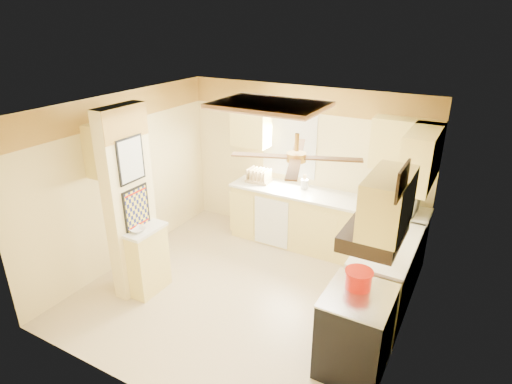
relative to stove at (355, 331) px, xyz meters
The scene contains 34 objects.
floor 1.82m from the stove, 161.77° to the left, with size 4.00×4.00×0.00m, color tan.
ceiling 2.69m from the stove, 161.77° to the left, with size 4.00×4.00×0.00m, color white.
wall_back 3.07m from the stove, 124.28° to the left, with size 4.00×4.00×0.00m, color #F1DA93.
wall_front 2.29m from the stove, 141.04° to the right, with size 4.00×4.00×0.00m, color #F1DA93.
wall_left 3.79m from the stove, behind, with size 3.80×3.80×0.00m, color #F1DA93.
wall_right 1.02m from the stove, 59.02° to the left, with size 3.80×3.80×0.00m, color #F1DA93.
wallpaper_border 3.48m from the stove, 124.50° to the left, with size 4.00×0.02×0.40m, color #F0B846.
partition_column 3.12m from the stove, behind, with size 0.20×0.70×2.50m, color #F1DA93.
partition_ledge 2.80m from the stove, behind, with size 0.25×0.55×0.90m, color #FFE47B.
ledge_top 2.84m from the stove, behind, with size 0.28×0.58×0.04m, color white.
lower_cabinets_back 2.45m from the stove, 118.55° to the left, with size 3.00×0.60×0.90m, color #FFE47B.
lower_cabinets_right 1.15m from the stove, 88.49° to the left, with size 0.60×1.40×0.90m, color #FFE47B.
countertop_back 2.48m from the stove, 118.66° to the left, with size 3.04×0.64×0.04m, color white.
countertop_right 1.24m from the stove, 88.99° to the left, with size 0.64×1.44×0.04m, color white.
dishwasher_panel 2.66m from the stove, 136.25° to the left, with size 0.58×0.02×0.80m, color white.
window 3.29m from the stove, 128.23° to the left, with size 0.92×0.02×1.02m.
upper_cab_back_left 3.67m from the stove, 137.92° to the left, with size 0.60×0.35×0.70m, color #FFE47B.
upper_cab_back_right 2.67m from the stove, 93.01° to the left, with size 0.90×0.35×0.70m, color #FFE47B.
upper_cab_right 2.28m from the stove, 85.07° to the left, with size 0.35×1.00×0.70m, color #FFE47B.
upper_cab_left_wall 3.77m from the stove, behind, with size 0.35×0.75×0.70m, color #FFE47B.
upper_cab_over_stove 1.50m from the stove, ahead, with size 0.35×0.76×0.52m, color #FFE47B.
stove is the anchor object (origin of this frame).
range_hood 1.16m from the stove, ahead, with size 0.50×0.76×0.14m, color black.
poster_menu 3.22m from the stove, behind, with size 0.02×0.42×0.57m.
poster_nashville 3.00m from the stove, behind, with size 0.02×0.42×0.57m.
ceiling_light_panel 2.75m from the stove, 146.22° to the left, with size 1.35×0.95×0.06m.
ceiling_fan 1.95m from the stove, 167.38° to the right, with size 1.15×1.15×0.26m.
vent_grate 1.90m from the stove, 48.45° to the right, with size 0.02×0.40×0.25m, color black.
microwave 2.21m from the stove, 92.46° to the left, with size 0.51×0.34×0.28m, color white.
bowl 2.87m from the stove, behind, with size 0.19×0.19×0.05m, color white.
dutch_oven 0.57m from the stove, 113.93° to the left, with size 0.29×0.29×0.19m.
kettle 1.03m from the stove, 87.45° to the left, with size 0.16×0.16×0.25m.
dish_rack 3.22m from the stove, 137.07° to the left, with size 0.40×0.31×0.22m.
utensil_crock 2.79m from the stove, 124.60° to the left, with size 0.12×0.12×0.24m.
Camera 1 is at (2.48, -4.12, 3.48)m, focal length 30.00 mm.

